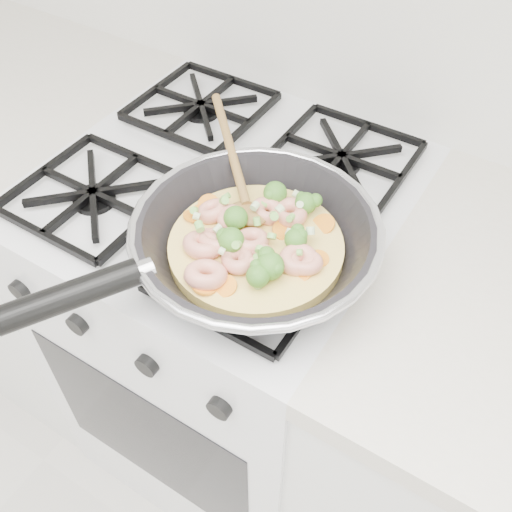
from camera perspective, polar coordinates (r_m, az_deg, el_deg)
The scene contains 2 objects.
stove at distance 1.31m, azimuth -2.57°, elevation -7.50°, with size 0.60×0.60×0.92m.
skillet at distance 0.80m, azimuth -0.34°, elevation 1.51°, with size 0.39×0.52×0.09m.
Camera 1 is at (0.45, 1.10, 1.54)m, focal length 40.28 mm.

